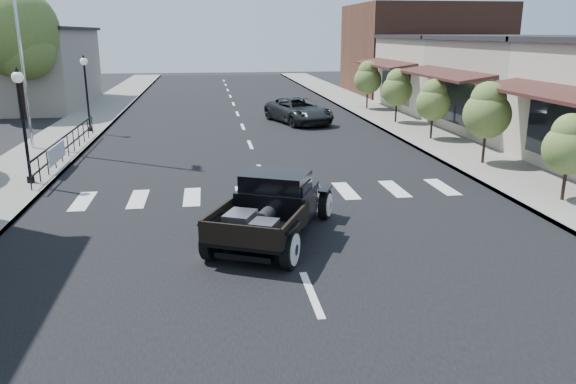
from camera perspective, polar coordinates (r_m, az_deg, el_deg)
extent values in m
plane|color=black|center=(13.64, 0.10, -4.88)|extent=(120.00, 120.00, 0.00)
cube|color=black|center=(28.10, -4.34, 5.95)|extent=(14.00, 80.00, 0.02)
cube|color=gray|center=(28.81, -21.53, 5.27)|extent=(3.00, 80.00, 0.15)
cube|color=gray|center=(29.88, 12.24, 6.36)|extent=(3.00, 80.00, 0.15)
cube|color=gray|center=(42.76, -26.65, 11.12)|extent=(10.00, 12.00, 5.00)
cube|color=#A19887|center=(30.77, 25.40, 9.56)|extent=(10.00, 9.00, 4.50)
cube|color=#B6AF9A|center=(38.59, 18.06, 11.29)|extent=(10.00, 9.00, 4.50)
cube|color=brown|center=(47.89, 13.43, 13.87)|extent=(11.00, 10.00, 7.00)
imported|color=black|center=(31.21, 1.09, 8.25)|extent=(3.67, 5.42, 1.38)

